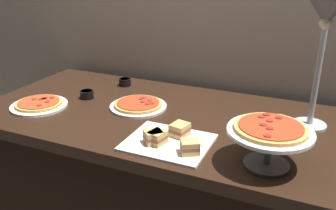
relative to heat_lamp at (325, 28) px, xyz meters
name	(u,v)px	position (x,y,z in m)	size (l,w,h in m)	color
back_wall	(216,5)	(-0.54, 0.51, 0.00)	(4.40, 0.04, 2.40)	tan
buffet_table	(178,187)	(-0.54, 0.01, -0.82)	(1.90, 0.84, 0.76)	black
heat_lamp	(325,28)	(0.00, 0.00, 0.00)	(0.15, 0.34, 0.56)	#B7BABF
pizza_plate_front	(39,104)	(-1.21, -0.15, -0.43)	(0.27, 0.27, 0.03)	white
pizza_plate_center	(138,105)	(-0.76, 0.04, -0.43)	(0.27, 0.27, 0.03)	white
pizza_plate_raised_stand	(270,134)	(-0.11, -0.24, -0.32)	(0.29, 0.29, 0.15)	#595B60
sandwich_platter	(169,140)	(-0.48, -0.24, -0.42)	(0.32, 0.27, 0.06)	white
sauce_cup_near	(87,94)	(-1.06, 0.04, -0.42)	(0.07, 0.07, 0.04)	black
sauce_cup_far	(125,82)	(-0.99, 0.29, -0.42)	(0.07, 0.07, 0.04)	black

